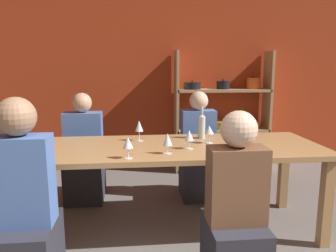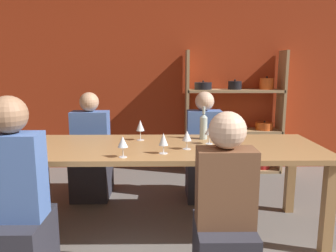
{
  "view_description": "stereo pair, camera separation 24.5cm",
  "coord_description": "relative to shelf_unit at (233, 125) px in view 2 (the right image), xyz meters",
  "views": [
    {
      "loc": [
        -0.14,
        -0.7,
        1.42
      ],
      "look_at": [
        0.14,
        2.06,
        0.92
      ],
      "focal_mm": 35.0,
      "sensor_mm": 36.0,
      "label": 1
    },
    {
      "loc": [
        0.11,
        -0.71,
        1.42
      ],
      "look_at": [
        0.14,
        2.06,
        0.92
      ],
      "focal_mm": 35.0,
      "sensor_mm": 36.0,
      "label": 2
    }
  ],
  "objects": [
    {
      "name": "wine_glass_empty_c",
      "position": [
        -0.93,
        -1.92,
        0.24
      ],
      "size": [
        0.07,
        0.07,
        0.16
      ],
      "color": "white",
      "rests_on": "dining_table"
    },
    {
      "name": "shelf_unit",
      "position": [
        0.0,
        0.0,
        0.0
      ],
      "size": [
        1.3,
        0.3,
        1.63
      ],
      "color": "tan",
      "rests_on": "ground_plane"
    },
    {
      "name": "wine_glass_empty_b",
      "position": [
        -1.91,
        -1.93,
        0.24
      ],
      "size": [
        0.08,
        0.08,
        0.15
      ],
      "color": "white",
      "rests_on": "dining_table"
    },
    {
      "name": "wall_back_red",
      "position": [
        -1.04,
        0.2,
        0.71
      ],
      "size": [
        8.8,
        0.06,
        2.7
      ],
      "color": "#B23819",
      "rests_on": "ground_plane"
    },
    {
      "name": "person_far_a",
      "position": [
        -0.5,
        -0.92,
        -0.2
      ],
      "size": [
        0.36,
        0.45,
        1.16
      ],
      "rotation": [
        0.0,
        0.0,
        3.14
      ],
      "color": "#2D2D38",
      "rests_on": "ground_plane"
    },
    {
      "name": "person_near_b",
      "position": [
        -1.84,
        -2.43,
        -0.16
      ],
      "size": [
        0.35,
        0.44,
        1.26
      ],
      "color": "#2D2D38",
      "rests_on": "ground_plane"
    },
    {
      "name": "wine_glass_red_a",
      "position": [
        -1.23,
        -2.02,
        0.24
      ],
      "size": [
        0.08,
        0.08,
        0.16
      ],
      "color": "white",
      "rests_on": "dining_table"
    },
    {
      "name": "wine_glass_empty_a",
      "position": [
        -0.75,
        -1.79,
        0.24
      ],
      "size": [
        0.07,
        0.07,
        0.15
      ],
      "color": "white",
      "rests_on": "dining_table"
    },
    {
      "name": "person_near_a",
      "position": [
        -0.55,
        -2.44,
        -0.19
      ],
      "size": [
        0.36,
        0.45,
        1.16
      ],
      "color": "#2D2D38",
      "rests_on": "ground_plane"
    },
    {
      "name": "wine_bottle_green",
      "position": [
        -0.57,
        -1.41,
        0.25
      ],
      "size": [
        0.07,
        0.07,
        0.3
      ],
      "color": "#B2C6C1",
      "rests_on": "dining_table"
    },
    {
      "name": "wine_glass_white_a",
      "position": [
        -1.14,
        -1.46,
        0.26
      ],
      "size": [
        0.07,
        0.07,
        0.18
      ],
      "color": "white",
      "rests_on": "dining_table"
    },
    {
      "name": "dining_table",
      "position": [
        -0.89,
        -1.67,
        0.05
      ],
      "size": [
        2.56,
        0.91,
        0.77
      ],
      "color": "#AD7F4C",
      "rests_on": "ground_plane"
    },
    {
      "name": "person_far_b",
      "position": [
        -1.72,
        -0.87,
        -0.21
      ],
      "size": [
        0.39,
        0.49,
        1.15
      ],
      "rotation": [
        0.0,
        0.0,
        3.14
      ],
      "color": "#2D2D38",
      "rests_on": "ground_plane"
    },
    {
      "name": "wine_glass_empty_d",
      "position": [
        -0.54,
        -1.61,
        0.25
      ],
      "size": [
        0.08,
        0.08,
        0.16
      ],
      "color": "white",
      "rests_on": "dining_table"
    }
  ]
}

